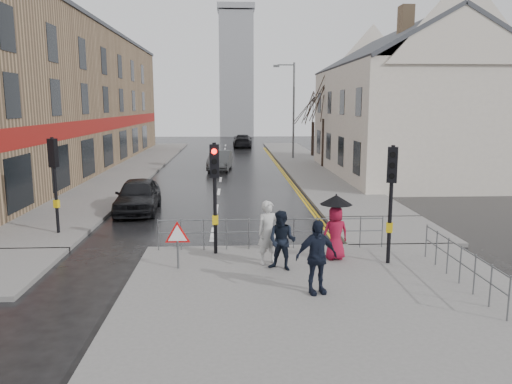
{
  "coord_description": "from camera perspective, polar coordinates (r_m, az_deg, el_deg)",
  "views": [
    {
      "loc": [
        0.72,
        -14.63,
        4.64
      ],
      "look_at": [
        1.59,
        3.2,
        1.52
      ],
      "focal_mm": 35.0,
      "sensor_mm": 36.0,
      "label": 1
    }
  ],
  "objects": [
    {
      "name": "building_left_terrace",
      "position": [
        38.78,
        -22.28,
        9.73
      ],
      "size": [
        8.0,
        42.0,
        10.0
      ],
      "primitive_type": "cube",
      "color": "#927454",
      "rests_on": "ground"
    },
    {
      "name": "church_tower",
      "position": [
        76.76,
        -2.27,
        13.17
      ],
      "size": [
        5.0,
        5.0,
        18.0
      ],
      "primitive_type": "cube",
      "color": "gray",
      "rests_on": "ground"
    },
    {
      "name": "car_mid",
      "position": [
        36.1,
        -4.14,
        3.62
      ],
      "size": [
        1.83,
        4.31,
        1.38
      ],
      "primitive_type": "imported",
      "rotation": [
        0.0,
        0.0,
        -0.09
      ],
      "color": "#484C4E",
      "rests_on": "ground"
    },
    {
      "name": "tree_near",
      "position": [
        37.26,
        7.83,
        10.6
      ],
      "size": [
        2.4,
        2.4,
        6.58
      ],
      "color": "black",
      "rests_on": "right_pavement"
    },
    {
      "name": "warning_sign",
      "position": [
        13.98,
        -8.97,
        -5.11
      ],
      "size": [
        0.8,
        0.07,
        1.35
      ],
      "color": "#595B5E",
      "rests_on": "near_pavement"
    },
    {
      "name": "pavement_bridge_right",
      "position": [
        19.11,
        14.95,
        -4.25
      ],
      "size": [
        4.0,
        4.2,
        0.14
      ],
      "primitive_type": "cube",
      "color": "#605E5B",
      "rests_on": "ground"
    },
    {
      "name": "near_pavement",
      "position": [
        12.25,
        8.34,
        -12.09
      ],
      "size": [
        10.0,
        9.0,
        0.14
      ],
      "primitive_type": "cube",
      "color": "#605E5B",
      "rests_on": "ground"
    },
    {
      "name": "building_right_cream",
      "position": [
        34.53,
        16.52,
        9.76
      ],
      "size": [
        9.0,
        16.4,
        10.1
      ],
      "color": "beige",
      "rests_on": "ground"
    },
    {
      "name": "pedestrian_b",
      "position": [
        13.75,
        3.0,
        -5.58
      ],
      "size": [
        1.0,
        0.91,
        1.66
      ],
      "primitive_type": "imported",
      "rotation": [
        0.0,
        0.0,
        -0.44
      ],
      "color": "black",
      "rests_on": "near_pavement"
    },
    {
      "name": "car_parked",
      "position": [
        22.37,
        -13.34,
        -0.38
      ],
      "size": [
        1.95,
        4.42,
        1.48
      ],
      "primitive_type": "imported",
      "rotation": [
        0.0,
        0.0,
        0.05
      ],
      "color": "black",
      "rests_on": "ground"
    },
    {
      "name": "guard_railing_front",
      "position": [
        15.74,
        1.78,
        -3.98
      ],
      "size": [
        7.14,
        0.04,
        1.0
      ],
      "color": "#595B5E",
      "rests_on": "near_pavement"
    },
    {
      "name": "tree_far",
      "position": [
        45.22,
        6.56,
        9.59
      ],
      "size": [
        2.4,
        2.4,
        5.64
      ],
      "color": "black",
      "rests_on": "right_pavement"
    },
    {
      "name": "pedestrian_a",
      "position": [
        14.25,
        1.44,
        -4.65
      ],
      "size": [
        0.78,
        0.64,
        1.83
      ],
      "primitive_type": "imported",
      "rotation": [
        0.0,
        0.0,
        0.35
      ],
      "color": "#B6B5B1",
      "rests_on": "near_pavement"
    },
    {
      "name": "traffic_signal_near_right",
      "position": [
        14.51,
        15.23,
        0.93
      ],
      "size": [
        0.34,
        0.33,
        3.4
      ],
      "color": "black",
      "rests_on": "near_pavement"
    },
    {
      "name": "street_lamp",
      "position": [
        42.94,
        4.09,
        9.99
      ],
      "size": [
        1.83,
        0.25,
        8.0
      ],
      "color": "#595B5E",
      "rests_on": "right_pavement"
    },
    {
      "name": "left_pavement",
      "position": [
        38.59,
        -13.57,
        2.85
      ],
      "size": [
        4.0,
        44.0,
        0.14
      ],
      "primitive_type": "cube",
      "color": "#605E5B",
      "rests_on": "ground"
    },
    {
      "name": "pedestrian_with_umbrella",
      "position": [
        14.77,
        9.08,
        -3.56
      ],
      "size": [
        0.96,
        0.96,
        1.93
      ],
      "color": "maroon",
      "rests_on": "near_pavement"
    },
    {
      "name": "traffic_signal_near_left",
      "position": [
        15.0,
        -4.75,
        1.53
      ],
      "size": [
        0.28,
        0.27,
        3.4
      ],
      "color": "black",
      "rests_on": "near_pavement"
    },
    {
      "name": "right_pavement",
      "position": [
        40.31,
        5.48,
        3.37
      ],
      "size": [
        4.0,
        40.0,
        0.14
      ],
      "primitive_type": "cube",
      "color": "#605E5B",
      "rests_on": "ground"
    },
    {
      "name": "ground",
      "position": [
        15.37,
        -5.39,
        -7.69
      ],
      "size": [
        120.0,
        120.0,
        0.0
      ],
      "primitive_type": "plane",
      "color": "black",
      "rests_on": "ground"
    },
    {
      "name": "guard_railing_side",
      "position": [
        13.75,
        22.37,
        -6.87
      ],
      "size": [
        0.04,
        4.54,
        1.0
      ],
      "color": "#595B5E",
      "rests_on": "near_pavement"
    },
    {
      "name": "traffic_signal_far_left",
      "position": [
        18.83,
        -22.08,
        2.54
      ],
      "size": [
        0.34,
        0.33,
        3.4
      ],
      "color": "black",
      "rests_on": "left_pavement"
    },
    {
      "name": "car_far",
      "position": [
        55.28,
        -1.54,
        5.85
      ],
      "size": [
        2.22,
        5.04,
        1.44
      ],
      "primitive_type": "imported",
      "rotation": [
        0.0,
        0.0,
        3.1
      ],
      "color": "black",
      "rests_on": "ground"
    },
    {
      "name": "pedestrian_d",
      "position": [
        12.13,
        6.92,
        -7.37
      ],
      "size": [
        1.15,
        0.71,
        1.82
      ],
      "primitive_type": "imported",
      "rotation": [
        0.0,
        0.0,
        0.27
      ],
      "color": "black",
      "rests_on": "near_pavement"
    }
  ]
}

